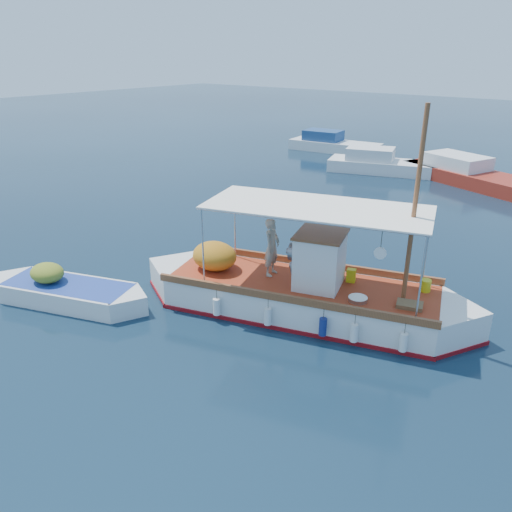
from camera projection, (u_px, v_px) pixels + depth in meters
The scene contains 6 objects.
ground at pixel (282, 312), 15.79m from camera, with size 160.00×160.00×0.00m, color black.
fishing_caique at pixel (299, 294), 15.64m from camera, with size 10.48×5.18×6.68m.
dinghy at pixel (67, 293), 16.30m from camera, with size 5.53×2.98×1.43m.
bg_boat_nw at pixel (383, 165), 33.35m from camera, with size 7.95×4.56×1.80m.
bg_boat_n at pixel (470, 176), 30.55m from camera, with size 9.49×5.98×1.80m.
bg_boat_far_w at pixel (332, 145), 40.30m from camera, with size 7.50×3.06×1.80m.
Camera 1 is at (7.90, -11.46, 7.70)m, focal length 35.00 mm.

